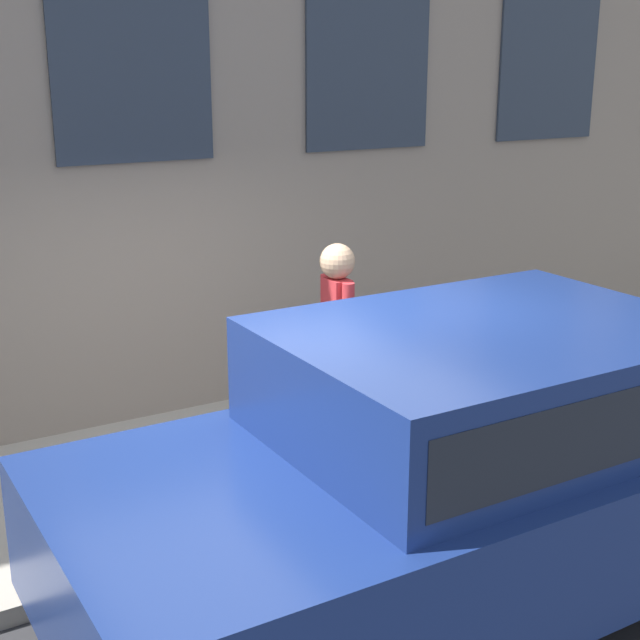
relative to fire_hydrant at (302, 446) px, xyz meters
The scene contains 6 objects.
ground_plane 0.77m from the fire_hydrant, 132.09° to the left, with size 80.00×80.00×0.00m, color #2D2D30.
sidewalk 1.04m from the fire_hydrant, 26.36° to the left, with size 2.42×60.00×0.13m.
building_facade 3.81m from the fire_hydrant, 10.69° to the left, with size 0.33×40.00×7.19m.
fire_hydrant is the anchor object (origin of this frame).
person 1.05m from the fire_hydrant, 49.87° to the right, with size 0.42×0.28×1.74m.
parked_car_navy_near 1.69m from the fire_hydrant, 168.39° to the right, with size 2.04×5.04×1.80m.
Camera 1 is at (-4.85, 2.52, 3.22)m, focal length 50.00 mm.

